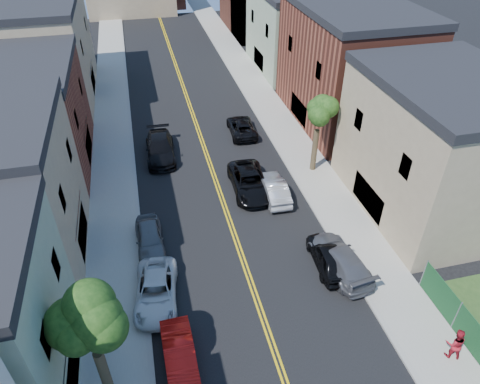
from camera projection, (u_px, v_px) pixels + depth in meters
sidewalk_left at (111, 133)px, 40.10m from camera, size 3.20×100.00×0.15m
sidewalk_right at (275, 115)px, 43.10m from camera, size 3.20×100.00×0.15m
curb_left at (131, 131)px, 40.43m from camera, size 0.30×100.00×0.15m
curb_right at (258, 117)px, 42.77m from camera, size 0.30×100.00×0.15m
bldg_left_brick at (21, 122)px, 33.48m from camera, size 9.00×12.00×8.00m
bldg_left_tan_far at (40, 52)px, 43.94m from camera, size 9.00×16.00×9.50m
bldg_right_tan at (437, 151)px, 29.16m from camera, size 9.00×12.00×9.00m
bldg_right_brick at (348, 68)px, 39.76m from camera, size 9.00×14.00×10.00m
bldg_right_palegrn at (296, 32)px, 51.11m from camera, size 9.00×12.00×8.50m
tree_left_mid at (85, 314)px, 15.97m from camera, size 5.20×5.20×9.29m
tree_right_far at (320, 105)px, 31.93m from camera, size 4.40×4.40×8.03m
red_sedan at (180, 356)px, 21.12m from camera, size 1.58×4.28×1.40m
white_pickup at (156, 291)px, 24.37m from camera, size 2.91×5.23×1.39m
grey_car_left at (150, 238)px, 27.84m from camera, size 1.81×4.30×1.45m
black_car_left at (160, 148)px, 36.52m from camera, size 2.53×5.78×1.65m
grey_car_right at (340, 259)px, 26.25m from camera, size 2.84×5.60×1.56m
black_car_right at (329, 256)px, 26.45m from camera, size 2.07×4.57×1.52m
silver_car_right at (274, 189)px, 32.07m from camera, size 1.73×4.57×1.49m
dark_car_right_far at (242, 127)px, 39.86m from camera, size 2.43×4.92×1.34m
black_suv_lane at (250, 182)px, 32.67m from camera, size 2.78×5.71×1.56m
pedestrian_right at (455, 343)px, 21.23m from camera, size 1.14×1.03×1.90m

